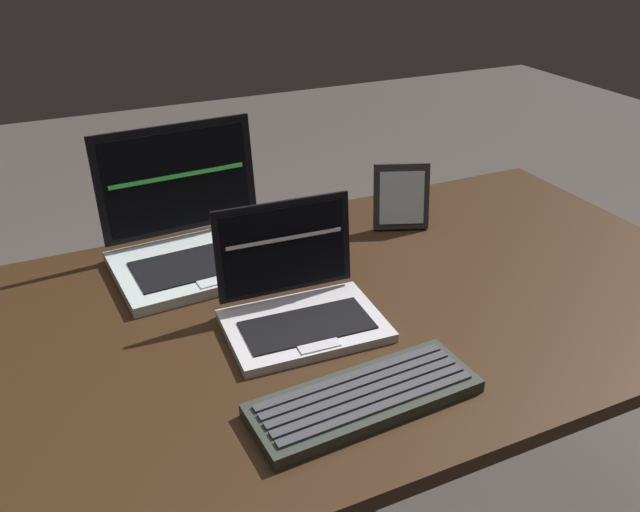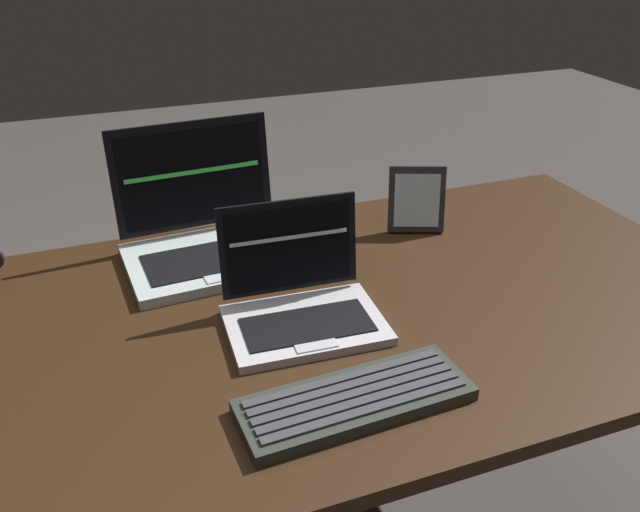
# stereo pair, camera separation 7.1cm
# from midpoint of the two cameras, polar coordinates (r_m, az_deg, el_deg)

# --- Properties ---
(desk) EXTENTS (1.71, 0.83, 0.70)m
(desk) POSITION_cam_midpoint_polar(r_m,az_deg,el_deg) (1.23, -4.21, -8.82)
(desk) COLOR black
(desk) RESTS_ON ground
(laptop_front) EXTENTS (0.27, 0.22, 0.20)m
(laptop_front) POSITION_cam_midpoint_polar(r_m,az_deg,el_deg) (1.14, -3.66, -4.05)
(laptop_front) COLOR #BFBAC0
(laptop_front) RESTS_ON desk
(laptop_rear) EXTENTS (0.36, 0.29, 0.26)m
(laptop_rear) POSITION_cam_midpoint_polar(r_m,az_deg,el_deg) (1.36, -12.12, 1.57)
(laptop_rear) COLOR #B0C0BD
(laptop_rear) RESTS_ON desk
(external_keyboard) EXTENTS (0.35, 0.14, 0.03)m
(external_keyboard) POSITION_cam_midpoint_polar(r_m,az_deg,el_deg) (0.98, 1.75, -12.15)
(external_keyboard) COLOR #2C322A
(external_keyboard) RESTS_ON desk
(photo_frame) EXTENTS (0.13, 0.08, 0.15)m
(photo_frame) POSITION_cam_midpoint_polar(r_m,az_deg,el_deg) (1.46, 5.64, 5.04)
(photo_frame) COLOR #252426
(photo_frame) RESTS_ON desk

